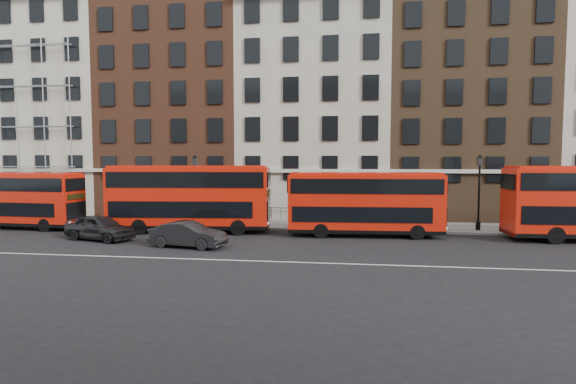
# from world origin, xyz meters

# --- Properties ---
(ground) EXTENTS (120.00, 120.00, 0.00)m
(ground) POSITION_xyz_m (0.00, 0.00, 0.00)
(ground) COLOR black
(ground) RESTS_ON ground
(pavement) EXTENTS (80.00, 5.00, 0.15)m
(pavement) POSITION_xyz_m (0.00, 10.50, 0.07)
(pavement) COLOR gray
(pavement) RESTS_ON ground
(kerb) EXTENTS (80.00, 0.30, 0.16)m
(kerb) POSITION_xyz_m (0.00, 8.00, 0.08)
(kerb) COLOR gray
(kerb) RESTS_ON ground
(road_centre_line) EXTENTS (70.00, 0.12, 0.01)m
(road_centre_line) POSITION_xyz_m (0.00, -2.00, 0.01)
(road_centre_line) COLOR white
(road_centre_line) RESTS_ON ground
(building_terrace) EXTENTS (64.00, 11.95, 22.00)m
(building_terrace) POSITION_xyz_m (-0.31, 17.88, 10.24)
(building_terrace) COLOR #B7B29E
(building_terrace) RESTS_ON ground
(bus_a) EXTENTS (10.02, 2.94, 4.16)m
(bus_a) POSITION_xyz_m (-21.30, 6.29, 2.23)
(bus_a) COLOR red
(bus_a) RESTS_ON ground
(bus_b) EXTENTS (11.37, 3.77, 4.69)m
(bus_b) POSITION_xyz_m (-7.92, 6.29, 2.52)
(bus_b) COLOR red
(bus_b) RESTS_ON ground
(bus_c) EXTENTS (10.22, 2.93, 4.25)m
(bus_c) POSITION_xyz_m (4.20, 6.29, 2.28)
(bus_c) COLOR red
(bus_c) RESTS_ON ground
(car_rear) EXTENTS (5.08, 3.16, 1.61)m
(car_rear) POSITION_xyz_m (-12.47, 2.53, 0.81)
(car_rear) COLOR black
(car_rear) RESTS_ON ground
(car_front) EXTENTS (4.71, 2.31, 1.49)m
(car_front) POSITION_xyz_m (-6.06, 1.01, 0.74)
(car_front) COLOR black
(car_front) RESTS_ON ground
(lamp_post_left) EXTENTS (0.44, 0.44, 5.33)m
(lamp_post_left) POSITION_xyz_m (-8.26, 8.56, 3.08)
(lamp_post_left) COLOR black
(lamp_post_left) RESTS_ON pavement
(lamp_post_right) EXTENTS (0.44, 0.44, 5.33)m
(lamp_post_right) POSITION_xyz_m (12.22, 9.11, 3.08)
(lamp_post_right) COLOR black
(lamp_post_right) RESTS_ON pavement
(iron_railings) EXTENTS (6.60, 0.06, 1.00)m
(iron_railings) POSITION_xyz_m (0.00, 12.70, 0.65)
(iron_railings) COLOR black
(iron_railings) RESTS_ON pavement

